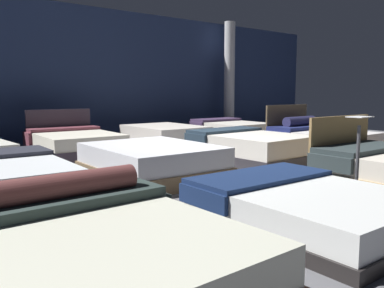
# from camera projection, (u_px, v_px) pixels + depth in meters

# --- Properties ---
(ground_plane) EXTENTS (18.00, 18.00, 0.02)m
(ground_plane) POSITION_uv_depth(u_px,v_px,m) (209.00, 170.00, 6.88)
(ground_plane) COLOR #5B5B60
(showroom_back_wall) EXTENTS (18.00, 0.06, 3.50)m
(showroom_back_wall) POSITION_uv_depth(u_px,v_px,m) (79.00, 74.00, 10.61)
(showroom_back_wall) COLOR navy
(showroom_back_wall) RESTS_ON ground_plane
(bed_0) EXTENTS (1.66, 1.92, 0.70)m
(bed_0) POSITION_uv_depth(u_px,v_px,m) (104.00, 258.00, 2.61)
(bed_0) COLOR #996A4E
(bed_0) RESTS_ON ground_plane
(bed_1) EXTENTS (1.70, 2.10, 0.41)m
(bed_1) POSITION_uv_depth(u_px,v_px,m) (305.00, 206.00, 4.01)
(bed_1) COLOR black
(bed_1) RESTS_ON ground_plane
(bed_5) EXTENTS (1.69, 2.04, 0.51)m
(bed_5) POSITION_uv_depth(u_px,v_px,m) (152.00, 162.00, 6.15)
(bed_5) COLOR brown
(bed_5) RESTS_ON ground_plane
(bed_6) EXTENTS (1.59, 2.08, 0.57)m
(bed_6) POSITION_uv_depth(u_px,v_px,m) (250.00, 148.00, 7.60)
(bed_6) COLOR #2D2B30
(bed_6) RESTS_ON ground_plane
(bed_7) EXTENTS (1.68, 2.06, 0.99)m
(bed_7) POSITION_uv_depth(u_px,v_px,m) (320.00, 139.00, 9.02)
(bed_7) COLOR brown
(bed_7) RESTS_ON ground_plane
(bed_9) EXTENTS (1.67, 2.13, 0.91)m
(bed_9) POSITION_uv_depth(u_px,v_px,m) (75.00, 143.00, 8.46)
(bed_9) COLOR #342C38
(bed_9) RESTS_ON ground_plane
(bed_10) EXTENTS (1.52, 1.96, 0.50)m
(bed_10) POSITION_uv_depth(u_px,v_px,m) (165.00, 136.00, 9.72)
(bed_10) COLOR #504D5C
(bed_10) RESTS_ON ground_plane
(bed_11) EXTENTS (1.54, 2.01, 0.54)m
(bed_11) POSITION_uv_depth(u_px,v_px,m) (231.00, 131.00, 11.14)
(bed_11) COLOR brown
(bed_11) RESTS_ON ground_plane
(price_sign) EXTENTS (0.28, 0.24, 1.02)m
(price_sign) POSITION_uv_depth(u_px,v_px,m) (357.00, 170.00, 4.79)
(price_sign) COLOR #3F3F44
(price_sign) RESTS_ON ground_plane
(support_pillar) EXTENTS (0.34, 0.34, 3.50)m
(support_pillar) POSITION_uv_depth(u_px,v_px,m) (229.00, 78.00, 13.17)
(support_pillar) COLOR silver
(support_pillar) RESTS_ON ground_plane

